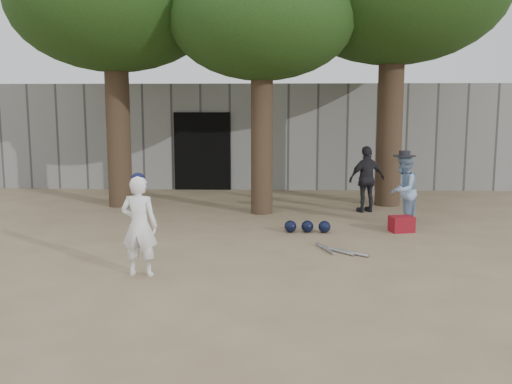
{
  "coord_description": "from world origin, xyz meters",
  "views": [
    {
      "loc": [
        0.97,
        -8.32,
        2.34
      ],
      "look_at": [
        0.6,
        1.0,
        0.95
      ],
      "focal_mm": 40.0,
      "sensor_mm": 36.0,
      "label": 1
    }
  ],
  "objects_px": {
    "boy_player": "(139,226)",
    "spectator_dark": "(367,179)",
    "red_bag": "(401,224)",
    "spectator_blue": "(403,190)"
  },
  "relations": [
    {
      "from": "spectator_blue",
      "to": "red_bag",
      "type": "height_order",
      "value": "spectator_blue"
    },
    {
      "from": "spectator_dark",
      "to": "boy_player",
      "type": "bearing_deg",
      "value": 30.38
    },
    {
      "from": "spectator_dark",
      "to": "red_bag",
      "type": "xyz_separation_m",
      "value": [
        0.36,
        -2.06,
        -0.59
      ]
    },
    {
      "from": "red_bag",
      "to": "boy_player",
      "type": "bearing_deg",
      "value": -144.97
    },
    {
      "from": "spectator_blue",
      "to": "red_bag",
      "type": "distance_m",
      "value": 0.8
    },
    {
      "from": "spectator_blue",
      "to": "boy_player",
      "type": "bearing_deg",
      "value": -22.33
    },
    {
      "from": "boy_player",
      "to": "spectator_blue",
      "type": "relative_size",
      "value": 0.99
    },
    {
      "from": "boy_player",
      "to": "spectator_dark",
      "type": "bearing_deg",
      "value": -121.82
    },
    {
      "from": "spectator_dark",
      "to": "spectator_blue",
      "type": "bearing_deg",
      "value": 85.92
    },
    {
      "from": "boy_player",
      "to": "spectator_blue",
      "type": "distance_m",
      "value": 5.64
    }
  ]
}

